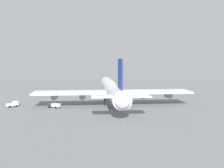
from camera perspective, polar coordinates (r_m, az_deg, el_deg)
ground_plane at (r=110.48m, az=-0.00°, el=-4.40°), size 277.47×277.47×0.00m
cargo_airplane at (r=109.10m, az=0.03°, el=-1.20°), size 69.37×63.62×18.91m
maintenance_van at (r=134.11m, az=1.43°, el=-2.18°), size 2.77×4.03×2.42m
pushback_tractor at (r=104.24m, az=-12.53°, el=-4.46°), size 4.11×5.18×2.17m
cargo_loader at (r=111.27m, az=-20.75°, el=-4.12°), size 4.31×4.77×2.18m
safety_cone_nose at (r=140.99m, az=-2.54°, el=-2.19°), size 0.39×0.39×0.55m
safety_cone_tail at (r=80.06m, az=2.51°, el=-7.90°), size 0.41×0.41×0.58m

